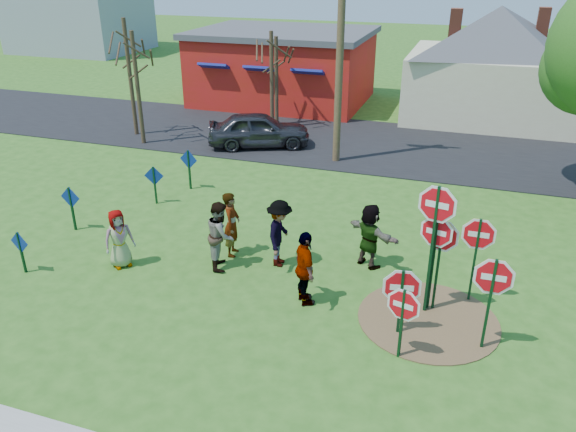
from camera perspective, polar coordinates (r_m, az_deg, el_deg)
name	(u,v)px	position (r m, az deg, el deg)	size (l,w,h in m)	color
ground	(260,268)	(15.09, -2.82, -5.26)	(120.00, 120.00, 0.00)	#2C5D1A
road	(353,143)	(25.26, 6.67, 7.41)	(120.00, 7.50, 0.04)	black
dirt_patch	(428,320)	(13.46, 14.03, -10.17)	(3.20, 3.20, 0.03)	brown
red_building	(284,66)	(32.32, -0.45, 15.01)	(9.40, 7.69, 3.90)	#A61F10
cream_house	(494,59)	(30.48, 20.22, 14.75)	(9.40, 9.40, 6.50)	beige
distant_building	(77,1)	(53.51, -20.67, 19.73)	(10.00, 8.00, 8.00)	#8C939E
stop_sign_a	(403,310)	(11.60, 11.61, -9.31)	(0.93, 0.26, 1.76)	#0E341A
stop_sign_b	(435,240)	(12.93, 14.76, -2.38)	(0.99, 0.27, 2.55)	#0E341A
stop_sign_c	(435,221)	(12.62, 14.74, -0.50)	(1.13, 0.27, 3.32)	#0E341A
stop_sign_d	(478,240)	(13.66, 18.71, -2.35)	(1.06, 0.07, 2.31)	#0E341A
stop_sign_e	(402,290)	(12.33, 11.46, -7.42)	(1.13, 0.22, 1.74)	#0E341A
stop_sign_f	(493,283)	(12.10, 20.08, -6.43)	(1.10, 0.07, 2.30)	#0E341A
stop_sign_g	(440,245)	(13.05, 15.23, -2.85)	(1.04, 0.13, 2.45)	#0E341A
blue_diamond_a	(20,248)	(16.08, -25.53, -2.91)	(0.61, 0.10, 1.19)	#0E341A
blue_diamond_b	(71,203)	(17.93, -21.16, 1.21)	(0.67, 0.07, 1.40)	#0E341A
blue_diamond_c	(154,181)	(19.10, -13.42, 3.51)	(0.65, 0.14, 1.32)	#0E341A
blue_diamond_d	(189,165)	(20.07, -10.03, 5.15)	(0.70, 0.10, 1.46)	#0E341A
person_a	(119,239)	(15.45, -16.81, -2.21)	(0.79, 0.52, 1.62)	#46528C
person_b	(232,224)	(15.39, -5.74, -0.83)	(0.67, 0.44, 1.85)	#207157
person_c	(221,235)	(14.83, -6.84, -1.91)	(0.90, 0.70, 1.86)	brown
person_d	(280,233)	(14.80, -0.86, -1.78)	(1.20, 0.69, 1.86)	#303035
person_e	(305,269)	(13.17, 1.73, -5.38)	(1.10, 0.46, 1.88)	#42264F
person_f	(370,236)	(14.92, 8.30, -1.99)	(1.65, 0.53, 1.78)	#204E33
suv	(259,129)	(24.41, -2.97, 8.77)	(1.74, 4.33, 1.48)	#302F34
utility_pole	(341,37)	(21.81, 5.36, 17.65)	(2.24, 0.37, 9.19)	#4C3823
bare_tree_west	(136,73)	(25.11, -15.19, 13.89)	(1.80, 1.80, 4.80)	#382819
bare_tree_east	(272,67)	(26.51, -1.68, 14.87)	(1.80, 1.80, 4.52)	#382819
bare_tree_mid	(128,61)	(26.50, -15.92, 14.88)	(1.80, 1.80, 5.17)	#382819
bare_tree_extra	(276,69)	(27.26, -1.20, 14.71)	(1.80, 1.80, 4.19)	#382819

